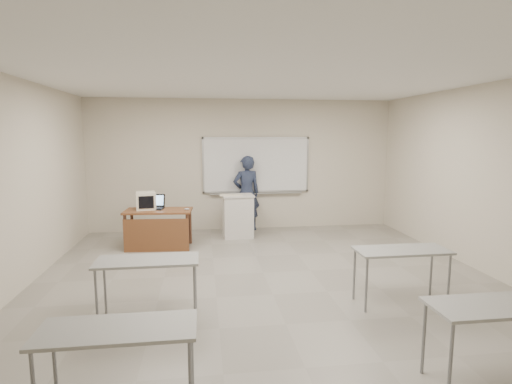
{
  "coord_description": "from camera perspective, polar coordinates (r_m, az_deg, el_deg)",
  "views": [
    {
      "loc": [
        -0.93,
        -5.19,
        2.19
      ],
      "look_at": [
        0.06,
        2.2,
        1.12
      ],
      "focal_mm": 28.0,
      "sensor_mm": 36.0,
      "label": 1
    }
  ],
  "objects": [
    {
      "name": "floor",
      "position": [
        5.71,
        2.41,
        -14.46
      ],
      "size": [
        7.0,
        8.0,
        0.01
      ],
      "primitive_type": "cube",
      "color": "gray",
      "rests_on": "ground"
    },
    {
      "name": "whiteboard",
      "position": [
        9.27,
        0.02,
        3.76
      ],
      "size": [
        2.48,
        0.1,
        1.31
      ],
      "color": "white",
      "rests_on": "floor"
    },
    {
      "name": "student_desks",
      "position": [
        4.23,
        5.72,
        -12.94
      ],
      "size": [
        4.4,
        2.2,
        0.73
      ],
      "color": "gray",
      "rests_on": "floor"
    },
    {
      "name": "instructor_desk",
      "position": [
        7.91,
        -13.81,
        -4.29
      ],
      "size": [
        1.28,
        0.64,
        0.75
      ],
      "rotation": [
        0.0,
        0.0,
        -0.07
      ],
      "color": "brown",
      "rests_on": "floor"
    },
    {
      "name": "podium",
      "position": [
        8.6,
        -2.6,
        -3.43
      ],
      "size": [
        0.66,
        0.48,
        0.93
      ],
      "rotation": [
        0.0,
        0.0,
        0.06
      ],
      "color": "white",
      "rests_on": "floor"
    },
    {
      "name": "crt_monitor",
      "position": [
        8.09,
        -15.49,
        -1.2
      ],
      "size": [
        0.37,
        0.42,
        0.35
      ],
      "rotation": [
        0.0,
        0.0,
        0.17
      ],
      "color": "beige",
      "rests_on": "instructor_desk"
    },
    {
      "name": "laptop",
      "position": [
        8.13,
        -14.38,
        -1.88
      ],
      "size": [
        0.37,
        0.34,
        0.27
      ],
      "rotation": [
        0.0,
        0.0,
        -0.15
      ],
      "color": "black",
      "rests_on": "instructor_desk"
    },
    {
      "name": "mouse",
      "position": [
        7.83,
        -9.85,
        -2.42
      ],
      "size": [
        0.11,
        0.09,
        0.04
      ],
      "primitive_type": "ellipsoid",
      "rotation": [
        0.0,
        0.0,
        0.22
      ],
      "color": "#A8A9B0",
      "rests_on": "instructor_desk"
    },
    {
      "name": "keyboard",
      "position": [
        8.38,
        -3.57,
        -0.45
      ],
      "size": [
        0.49,
        0.19,
        0.03
      ],
      "primitive_type": "cube",
      "rotation": [
        0.0,
        0.0,
        -0.07
      ],
      "color": "beige",
      "rests_on": "podium"
    },
    {
      "name": "presenter",
      "position": [
        9.17,
        -1.36,
        -0.18
      ],
      "size": [
        0.69,
        0.52,
        1.72
      ],
      "primitive_type": "imported",
      "rotation": [
        0.0,
        0.0,
        3.32
      ],
      "color": "black",
      "rests_on": "floor"
    }
  ]
}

